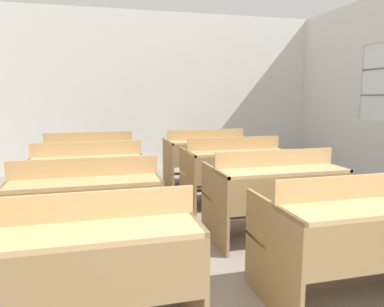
# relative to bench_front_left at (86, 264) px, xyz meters

# --- Properties ---
(wall_back) EXTENTS (6.66, 0.06, 2.92)m
(wall_back) POSITION_rel_bench_front_left_xyz_m (1.04, 4.98, 0.99)
(wall_back) COLOR silver
(wall_back) RESTS_ON ground_plane
(bench_front_left) EXTENTS (1.23, 0.78, 0.88)m
(bench_front_left) POSITION_rel_bench_front_left_xyz_m (0.00, 0.00, 0.00)
(bench_front_left) COLOR #96774D
(bench_front_left) RESTS_ON ground_plane
(bench_front_right) EXTENTS (1.23, 0.78, 0.88)m
(bench_front_right) POSITION_rel_bench_front_left_xyz_m (1.75, 0.00, 0.00)
(bench_front_right) COLOR #93744A
(bench_front_right) RESTS_ON ground_plane
(bench_second_left) EXTENTS (1.23, 0.78, 0.88)m
(bench_second_left) POSITION_rel_bench_front_left_xyz_m (-0.01, 1.17, 0.00)
(bench_second_left) COLOR #93744A
(bench_second_left) RESTS_ON ground_plane
(bench_second_right) EXTENTS (1.23, 0.78, 0.88)m
(bench_second_right) POSITION_rel_bench_front_left_xyz_m (1.76, 1.19, 0.00)
(bench_second_right) COLOR #997B51
(bench_second_right) RESTS_ON ground_plane
(bench_third_left) EXTENTS (1.23, 0.78, 0.88)m
(bench_third_left) POSITION_rel_bench_front_left_xyz_m (-0.01, 2.33, 0.00)
(bench_third_left) COLOR #98794F
(bench_third_left) RESTS_ON ground_plane
(bench_third_right) EXTENTS (1.23, 0.78, 0.88)m
(bench_third_right) POSITION_rel_bench_front_left_xyz_m (1.79, 2.36, 0.00)
(bench_third_right) COLOR olive
(bench_third_right) RESTS_ON ground_plane
(bench_back_left) EXTENTS (1.23, 0.78, 0.88)m
(bench_back_left) POSITION_rel_bench_front_left_xyz_m (-0.00, 3.50, 0.00)
(bench_back_left) COLOR olive
(bench_back_left) RESTS_ON ground_plane
(bench_back_right) EXTENTS (1.23, 0.78, 0.88)m
(bench_back_right) POSITION_rel_bench_front_left_xyz_m (1.76, 3.49, 0.00)
(bench_back_right) COLOR #93744A
(bench_back_right) RESTS_ON ground_plane
(wastepaper_bin) EXTENTS (0.26, 0.26, 0.38)m
(wastepaper_bin) POSITION_rel_bench_front_left_xyz_m (4.03, 4.26, -0.28)
(wastepaper_bin) COLOR #474C51
(wastepaper_bin) RESTS_ON ground_plane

